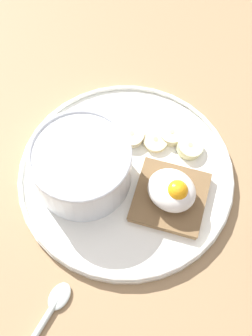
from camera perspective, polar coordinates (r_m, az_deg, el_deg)
name	(u,v)px	position (r cm, az deg, el deg)	size (l,w,h in cm)	color
ground_plane	(126,181)	(65.05, 0.00, -1.58)	(120.00, 120.00, 2.00)	#977853
plate	(126,175)	(63.43, 0.00, -0.89)	(29.29, 29.29, 1.60)	white
oatmeal_bowl	(82,166)	(60.29, -5.41, 0.23)	(13.03, 13.03, 6.97)	white
toast_slice	(170,197)	(61.38, 5.41, -3.58)	(12.11, 12.11, 1.24)	brown
poached_egg	(172,190)	(59.15, 5.69, -2.73)	(6.40, 5.66, 4.14)	white
banana_slice_front	(154,140)	(65.25, 3.42, 3.48)	(4.87, 4.88, 1.39)	beige
banana_slice_left	(172,134)	(65.84, 5.61, 4.14)	(3.62, 3.63, 1.34)	beige
banana_slice_back	(132,136)	(65.23, 0.70, 3.97)	(4.71, 4.64, 1.77)	beige
banana_slice_right	(190,147)	(64.97, 7.79, 2.57)	(4.89, 4.82, 1.77)	beige
spoon	(49,313)	(59.04, -9.32, -17.00)	(3.50, 10.88, 0.80)	silver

